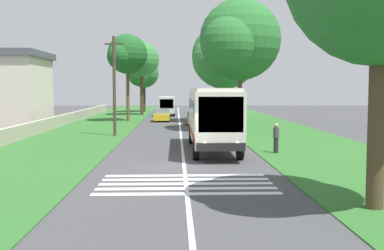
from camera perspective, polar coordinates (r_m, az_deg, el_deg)
The scene contains 18 objects.
ground at distance 23.47m, azimuth -0.93°, elevation -4.80°, with size 160.00×160.00×0.00m, color #424244.
grass_verge_left at distance 39.14m, azimuth -13.41°, elevation -1.20°, with size 120.00×8.00×0.04m, color #2D6628.
grass_verge_right at distance 39.30m, azimuth 10.74°, elevation -1.14°, with size 120.00×8.00×0.04m, color #2D6628.
centre_line at distance 38.35m, azimuth -1.31°, elevation -1.22°, with size 110.00×0.16×0.01m, color silver.
coach_bus at distance 29.13m, azimuth 2.41°, elevation 1.23°, with size 11.16×2.62×3.73m.
zebra_crossing at distance 19.14m, azimuth -0.71°, elevation -6.89°, with size 4.05×6.80×0.01m.
trailing_car_0 at distance 49.78m, azimuth 0.39°, elevation 0.83°, with size 4.30×1.78×1.43m.
trailing_car_1 at distance 54.76m, azimuth -3.54°, elevation 1.15°, with size 4.30×1.78×1.43m.
trailing_minibus_0 at distance 65.99m, azimuth -2.95°, elevation 2.46°, with size 6.00×2.14×2.53m.
roadside_tree_left_0 at distance 75.66m, azimuth -5.76°, elevation 5.96°, with size 5.89×4.65×8.27m.
roadside_tree_left_1 at distance 55.05m, azimuth -7.68°, elevation 8.08°, with size 5.51×4.43×9.67m.
roadside_tree_left_2 at distance 66.88m, azimuth -6.06°, elevation 7.53°, with size 5.53×4.79×9.95m.
roadside_tree_right_0 at distance 43.62m, azimuth 5.39°, elevation 9.71°, with size 8.45×7.18×11.55m.
roadside_tree_right_1 at distance 54.50m, azimuth 3.61°, elevation 7.84°, with size 8.90×7.32×10.87m.
utility_pole at distance 38.13m, azimuth -9.09°, elevation 4.72°, with size 0.24×1.40×7.66m.
roadside_wall at distance 44.71m, azimuth -16.41°, elevation 0.12°, with size 70.00×0.40×1.05m, color #B2A893.
roadside_building at distance 51.05m, azimuth -21.61°, elevation 3.99°, with size 9.13×8.86×7.26m.
pedestrian at distance 28.14m, azimuth 9.83°, elevation -1.47°, with size 0.34×0.34×1.69m.
Camera 1 is at (-23.17, 0.38, 3.74)m, focal length 45.52 mm.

